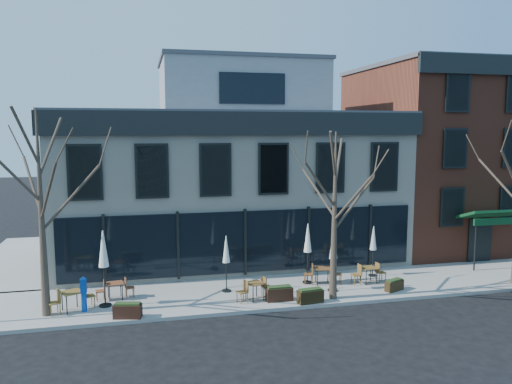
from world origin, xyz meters
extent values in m
plane|color=black|center=(0.00, 0.00, 0.00)|extent=(120.00, 120.00, 0.00)
cube|color=gray|center=(3.25, -2.15, 0.07)|extent=(33.50, 4.70, 0.15)
cube|color=gray|center=(-11.25, 6.00, 0.07)|extent=(4.50, 12.00, 0.15)
cube|color=silver|center=(0.00, 5.00, 4.00)|extent=(18.00, 10.00, 8.00)
cube|color=#47474C|center=(0.00, 5.00, 8.05)|extent=(18.30, 10.30, 0.30)
cube|color=black|center=(0.00, -0.12, 7.55)|extent=(18.30, 0.25, 1.10)
cube|color=black|center=(-9.12, 5.00, 7.55)|extent=(0.25, 10.30, 1.10)
cube|color=black|center=(0.00, -0.06, 1.90)|extent=(17.20, 0.12, 3.00)
cube|color=black|center=(-9.06, 4.00, 1.90)|extent=(0.12, 7.50, 3.00)
cube|color=gray|center=(1.00, 6.00, 9.60)|extent=(9.00, 6.50, 3.00)
cube|color=brown|center=(13.00, 5.00, 5.50)|extent=(8.00, 10.00, 11.00)
cube|color=#47474C|center=(13.00, 5.00, 11.05)|extent=(8.20, 10.20, 0.25)
cube|color=black|center=(13.00, -0.12, 10.60)|extent=(8.20, 0.25, 1.00)
cube|color=#0C381B|center=(13.00, -0.85, 2.90)|extent=(3.20, 1.66, 0.67)
cube|color=black|center=(13.00, -0.05, 1.25)|extent=(1.40, 0.10, 2.50)
cone|color=#382B21|center=(-8.50, -3.20, 4.11)|extent=(0.34, 0.34, 7.92)
cylinder|color=#382B21|center=(-7.43, -3.01, 4.68)|extent=(2.23, 0.50, 2.48)
cylinder|color=#382B21|center=(-8.95, -2.23, 5.14)|extent=(1.03, 2.05, 2.14)
cylinder|color=#382B21|center=(-9.34, -3.51, 5.65)|extent=(1.80, 0.75, 2.21)
cylinder|color=#382B21|center=(-8.05, -4.16, 5.05)|extent=(1.03, 2.04, 2.28)
cone|color=#382B21|center=(3.00, -3.90, 3.67)|extent=(0.34, 0.34, 7.04)
cylinder|color=#382B21|center=(3.95, -3.73, 4.18)|extent=(2.00, 0.46, 2.21)
cylinder|color=#382B21|center=(2.60, -3.04, 4.59)|extent=(0.93, 1.84, 1.91)
cylinder|color=#382B21|center=(2.25, -4.17, 5.04)|extent=(1.61, 0.68, 1.97)
cylinder|color=#382B21|center=(3.40, -4.76, 4.51)|extent=(0.93, 1.83, 2.03)
cylinder|color=#382B21|center=(11.57, -2.99, 4.86)|extent=(0.98, 1.94, 2.03)
cylinder|color=#382B21|center=(11.20, -4.19, 5.35)|extent=(1.71, 0.71, 2.09)
cylinder|color=#0C3EA5|center=(-7.12, -3.11, 0.53)|extent=(0.22, 0.22, 0.76)
cube|color=#0C3EA5|center=(-7.12, -3.11, 1.18)|extent=(0.24, 0.20, 0.54)
cone|color=#0C3EA5|center=(-7.12, -3.11, 1.51)|extent=(0.28, 0.28, 0.13)
cube|color=brown|center=(-7.59, -2.93, 0.91)|extent=(0.96, 0.96, 0.04)
cylinder|color=black|center=(-7.74, -3.32, 0.52)|extent=(0.04, 0.04, 0.75)
cylinder|color=black|center=(-7.21, -3.08, 0.52)|extent=(0.04, 0.04, 0.75)
cylinder|color=black|center=(-7.98, -2.79, 0.52)|extent=(0.04, 0.04, 0.75)
cylinder|color=black|center=(-7.45, -2.55, 0.52)|extent=(0.04, 0.04, 0.75)
cube|color=brown|center=(-5.99, -1.88, 0.83)|extent=(0.75, 0.75, 0.04)
cylinder|color=black|center=(-6.21, -2.17, 0.48)|extent=(0.04, 0.04, 0.67)
cylinder|color=black|center=(-5.70, -2.09, 0.48)|extent=(0.04, 0.04, 0.67)
cylinder|color=black|center=(-6.29, -1.66, 0.48)|extent=(0.04, 0.04, 0.67)
cylinder|color=black|center=(-5.78, -1.58, 0.48)|extent=(0.04, 0.04, 0.67)
cube|color=brown|center=(-0.26, -3.30, 0.86)|extent=(0.88, 0.88, 0.04)
cylinder|color=black|center=(-0.42, -3.65, 0.50)|extent=(0.04, 0.04, 0.70)
cylinder|color=black|center=(0.09, -3.46, 0.50)|extent=(0.04, 0.04, 0.70)
cylinder|color=black|center=(-0.62, -3.14, 0.50)|extent=(0.04, 0.04, 0.70)
cylinder|color=black|center=(-0.11, -2.94, 0.50)|extent=(0.04, 0.04, 0.70)
cube|color=brown|center=(3.29, -1.91, 0.89)|extent=(0.85, 0.85, 0.04)
cylinder|color=black|center=(2.95, -2.12, 0.52)|extent=(0.04, 0.04, 0.73)
cylinder|color=black|center=(3.51, -2.25, 0.52)|extent=(0.04, 0.04, 0.73)
cylinder|color=black|center=(3.08, -1.57, 0.52)|extent=(0.04, 0.04, 0.73)
cylinder|color=black|center=(3.63, -1.70, 0.52)|extent=(0.04, 0.04, 0.73)
cube|color=brown|center=(5.42, -2.27, 0.88)|extent=(0.74, 0.74, 0.04)
cylinder|color=black|center=(5.17, -2.57, 0.51)|extent=(0.04, 0.04, 0.72)
cylinder|color=black|center=(5.72, -2.53, 0.51)|extent=(0.04, 0.04, 0.72)
cylinder|color=black|center=(5.13, -2.01, 0.51)|extent=(0.04, 0.04, 0.72)
cylinder|color=black|center=(5.68, -1.97, 0.51)|extent=(0.04, 0.04, 0.72)
cylinder|color=black|center=(-6.35, -2.70, 0.18)|extent=(0.50, 0.50, 0.07)
cylinder|color=black|center=(-6.35, -2.70, 1.40)|extent=(0.06, 0.06, 2.50)
cone|color=silver|center=(-6.35, -2.70, 2.53)|extent=(0.41, 0.41, 1.47)
cylinder|color=black|center=(-1.25, -1.98, 0.18)|extent=(0.40, 0.40, 0.05)
cylinder|color=black|center=(-1.25, -1.98, 1.15)|extent=(0.05, 0.05, 2.00)
cone|color=silver|center=(-1.25, -1.98, 2.06)|extent=(0.33, 0.33, 1.18)
cylinder|color=black|center=(2.64, -1.61, 0.18)|extent=(0.45, 0.45, 0.06)
cylinder|color=black|center=(2.64, -1.61, 1.27)|extent=(0.05, 0.05, 2.25)
cone|color=silver|center=(2.64, -1.61, 2.30)|extent=(0.37, 0.37, 1.33)
cylinder|color=black|center=(3.36, -2.98, 0.18)|extent=(0.44, 0.44, 0.06)
cylinder|color=black|center=(3.36, -2.98, 1.26)|extent=(0.05, 0.05, 2.22)
cone|color=silver|center=(3.36, -2.98, 2.27)|extent=(0.36, 0.36, 1.31)
cylinder|color=black|center=(6.12, -1.28, 0.18)|extent=(0.40, 0.40, 0.05)
cylinder|color=black|center=(6.12, -1.28, 1.14)|extent=(0.05, 0.05, 1.99)
cone|color=beige|center=(6.12, -1.28, 2.05)|extent=(0.33, 0.33, 1.17)
cube|color=black|center=(-5.44, -4.20, 0.41)|extent=(1.11, 0.63, 0.52)
cube|color=#1E3314|center=(-5.44, -4.20, 0.69)|extent=(0.99, 0.53, 0.08)
cube|color=black|center=(0.71, -3.65, 0.43)|extent=(1.11, 0.45, 0.55)
cube|color=#1E3314|center=(0.71, -3.65, 0.72)|extent=(1.00, 0.36, 0.09)
cube|color=black|center=(1.88, -4.20, 0.42)|extent=(1.11, 0.56, 0.53)
cube|color=#1E3314|center=(1.88, -4.20, 0.70)|extent=(1.00, 0.46, 0.09)
cube|color=black|center=(6.04, -3.56, 0.38)|extent=(0.98, 0.71, 0.46)
cube|color=#1E3314|center=(6.04, -3.56, 0.63)|extent=(0.87, 0.61, 0.07)
camera|label=1|loc=(-4.83, -23.07, 7.26)|focal=35.00mm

